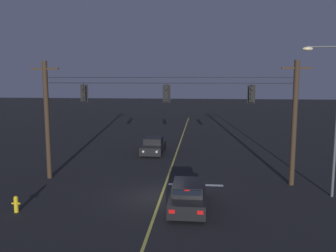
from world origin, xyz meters
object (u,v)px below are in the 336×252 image
traffic_light_leftmost (83,93)px  car_oncoming_lead (154,146)px  traffic_light_centre (252,94)px  street_lamp_corner (332,108)px  traffic_light_left_inner (166,94)px  fire_hydrant (16,204)px  car_waiting_near_lane (188,196)px

traffic_light_leftmost → car_oncoming_lead: size_ratio=0.28×
traffic_light_centre → street_lamp_corner: (4.06, -2.00, -0.63)m
traffic_light_left_inner → fire_hydrant: bearing=-139.2°
traffic_light_leftmost → traffic_light_centre: size_ratio=1.00×
car_oncoming_lead → street_lamp_corner: (11.31, -10.43, 4.37)m
traffic_light_leftmost → fire_hydrant: 8.07m
car_oncoming_lead → street_lamp_corner: street_lamp_corner is taller
traffic_light_leftmost → car_oncoming_lead: traffic_light_leftmost is taller
car_oncoming_lead → fire_hydrant: size_ratio=5.26×
traffic_light_left_inner → car_waiting_near_lane: 6.93m
car_waiting_near_lane → street_lamp_corner: (7.71, 2.53, 4.37)m
traffic_light_centre → traffic_light_leftmost: bearing=180.0°
traffic_light_centre → street_lamp_corner: 4.57m
traffic_light_centre → street_lamp_corner: size_ratio=0.15×
fire_hydrant → traffic_light_leftmost: bearing=75.2°
traffic_light_centre → traffic_light_left_inner: bearing=180.0°
car_oncoming_lead → traffic_light_centre: bearing=-49.3°
traffic_light_left_inner → traffic_light_centre: 5.24m
traffic_light_left_inner → traffic_light_leftmost: bearing=180.0°
traffic_light_leftmost → traffic_light_left_inner: bearing=0.0°
car_oncoming_lead → traffic_light_left_inner: bearing=-76.6°
traffic_light_left_inner → traffic_light_centre: (5.24, 0.00, 0.00)m
traffic_light_leftmost → traffic_light_left_inner: same height
traffic_light_leftmost → street_lamp_corner: (14.62, -2.00, -0.63)m
traffic_light_leftmost → car_waiting_near_lane: 9.66m
traffic_light_centre → car_oncoming_lead: bearing=130.7°
traffic_light_leftmost → street_lamp_corner: 14.77m
traffic_light_left_inner → fire_hydrant: size_ratio=1.45×
car_waiting_near_lane → car_oncoming_lead: size_ratio=0.98×
car_waiting_near_lane → street_lamp_corner: size_ratio=0.52×
traffic_light_leftmost → fire_hydrant: traffic_light_leftmost is taller
car_waiting_near_lane → fire_hydrant: bearing=-170.4°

